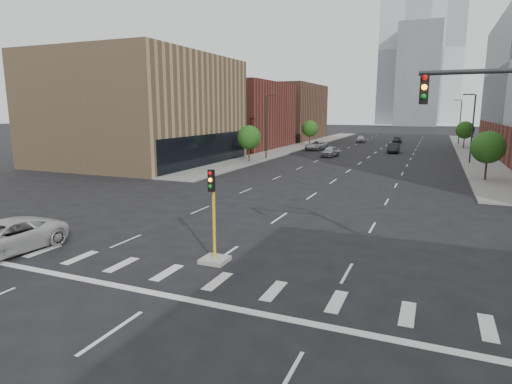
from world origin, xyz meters
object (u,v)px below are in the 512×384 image
Objects in this scene: median_traffic_signal at (214,242)px; car_mid_right at (394,148)px; car_deep_right at (397,140)px; car_far_left at (316,145)px; car_distant at (361,139)px; car_near_left at (330,152)px; parked_minivan at (4,238)px.

car_mid_right is at bearing 87.16° from median_traffic_signal.
car_deep_right is at bearing 93.42° from car_mid_right.
median_traffic_signal is 0.76× the size of car_far_left.
car_far_left reaches higher than car_distant.
car_distant is at bearing 94.37° from median_traffic_signal.
car_near_left is 1.00× the size of car_deep_right.
parked_minivan is (-10.15, -2.97, -0.15)m from median_traffic_signal.
car_mid_right is (2.86, 57.60, -0.18)m from median_traffic_signal.
car_far_left reaches higher than car_deep_right.
car_distant is 82.30m from parked_minivan.
car_mid_right is at bearing 54.99° from car_near_left.
parked_minivan reaches higher than car_far_left.
car_distant is at bearing 96.43° from car_near_left.
car_far_left is 1.26× the size of car_deep_right.
median_traffic_signal reaches higher than parked_minivan.
car_deep_right is (7.10, 32.53, -0.11)m from car_near_left.
car_mid_right reaches higher than car_deep_right.
car_far_left is at bearing 121.36° from car_near_left.
car_mid_right is at bearing 6.54° from car_far_left.
car_far_left is at bearing -121.23° from car_deep_right.
car_far_left is at bearing 179.48° from car_mid_right.
median_traffic_signal is 1.01× the size of car_distant.
car_mid_right reaches higher than car_distant.
car_deep_right is at bearing 87.57° from parked_minivan.
median_traffic_signal is 0.74× the size of parked_minivan.
car_mid_right is at bearing -72.89° from car_distant.
car_mid_right is 13.27m from car_far_left.
median_traffic_signal is at bearing -72.73° from car_far_left.
car_near_left is (-5.60, 47.74, -0.20)m from median_traffic_signal.
median_traffic_signal is at bearing -90.91° from car_distant.
car_far_left is 25.50m from car_deep_right.
car_deep_right is (1.50, 80.26, -0.31)m from median_traffic_signal.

